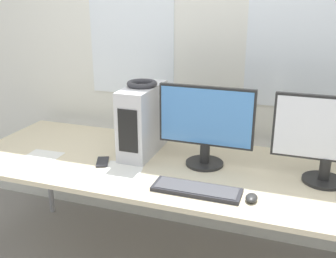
{
  "coord_description": "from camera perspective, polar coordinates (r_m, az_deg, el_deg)",
  "views": [
    {
      "loc": [
        0.6,
        -1.52,
        1.68
      ],
      "look_at": [
        -0.09,
        0.45,
        0.96
      ],
      "focal_mm": 42.0,
      "sensor_mm": 36.0,
      "label": 1
    }
  ],
  "objects": [
    {
      "name": "wall_back",
      "position": [
        2.65,
        6.13,
        11.77
      ],
      "size": [
        8.0,
        0.07,
        2.7
      ],
      "color": "silver",
      "rests_on": "ground_plane"
    },
    {
      "name": "desk",
      "position": [
        2.28,
        2.15,
        -6.23
      ],
      "size": [
        2.59,
        0.9,
        0.75
      ],
      "color": "beige",
      "rests_on": "ground_plane"
    },
    {
      "name": "pc_tower",
      "position": [
        2.38,
        -3.68,
        1.31
      ],
      "size": [
        0.17,
        0.43,
        0.42
      ],
      "color": "silver",
      "rests_on": "desk"
    },
    {
      "name": "headphones",
      "position": [
        2.33,
        -3.79,
        6.59
      ],
      "size": [
        0.18,
        0.18,
        0.03
      ],
      "color": "#333338",
      "rests_on": "pc_tower"
    },
    {
      "name": "monitor_main",
      "position": [
        2.2,
        5.49,
        0.78
      ],
      "size": [
        0.54,
        0.22,
        0.46
      ],
      "color": "black",
      "rests_on": "desk"
    },
    {
      "name": "monitor_right_near",
      "position": [
        2.14,
        22.37,
        -1.08
      ],
      "size": [
        0.56,
        0.22,
        0.46
      ],
      "color": "black",
      "rests_on": "desk"
    },
    {
      "name": "keyboard",
      "position": [
        1.98,
        4.17,
        -8.75
      ],
      "size": [
        0.44,
        0.15,
        0.02
      ],
      "color": "#28282D",
      "rests_on": "desk"
    },
    {
      "name": "mouse",
      "position": [
        1.94,
        12.03,
        -9.75
      ],
      "size": [
        0.06,
        0.09,
        0.03
      ],
      "color": "#2D2D2D",
      "rests_on": "desk"
    },
    {
      "name": "cell_phone",
      "position": [
        2.33,
        -9.47,
        -4.73
      ],
      "size": [
        0.12,
        0.16,
        0.01
      ],
      "rotation": [
        0.0,
        0.0,
        0.41
      ],
      "color": "#232328",
      "rests_on": "desk"
    },
    {
      "name": "paper_sheet_left",
      "position": [
        2.2,
        -6.69,
        -6.25
      ],
      "size": [
        0.27,
        0.34,
        0.0
      ],
      "rotation": [
        0.0,
        0.0,
        0.23
      ],
      "color": "white",
      "rests_on": "desk"
    },
    {
      "name": "paper_sheet_front",
      "position": [
        2.46,
        -18.53,
        -4.28
      ],
      "size": [
        0.22,
        0.3,
        0.0
      ],
      "rotation": [
        0.0,
        0.0,
        0.04
      ],
      "color": "white",
      "rests_on": "desk"
    }
  ]
}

